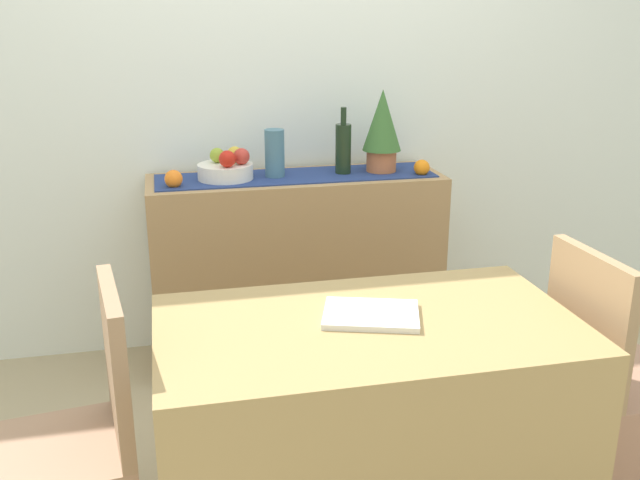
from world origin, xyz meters
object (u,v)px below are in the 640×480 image
potted_plant (382,128)px  dining_table (366,432)px  fruit_bowl (225,171)px  wine_bottle (343,148)px  ceramic_vase (275,154)px  chair_by_corner (616,426)px  open_book (371,314)px  sideboard_console (297,268)px

potted_plant → dining_table: 1.54m
fruit_bowl → potted_plant: (0.72, 0.00, 0.17)m
wine_bottle → ceramic_vase: size_ratio=1.41×
fruit_bowl → dining_table: fruit_bowl is taller
dining_table → chair_by_corner: bearing=-0.1°
open_book → dining_table: bearing=-99.7°
ceramic_vase → open_book: (0.08, -1.26, -0.24)m
wine_bottle → chair_by_corner: wine_bottle is taller
dining_table → ceramic_vase: bearing=92.8°
potted_plant → ceramic_vase: bearing=180.0°
dining_table → chair_by_corner: (0.88, -0.00, -0.10)m
fruit_bowl → open_book: fruit_bowl is taller
sideboard_console → wine_bottle: wine_bottle is taller
potted_plant → dining_table: size_ratio=0.31×
sideboard_console → open_book: bearing=-90.8°
wine_bottle → open_book: 1.30m
potted_plant → wine_bottle: bearing=180.0°
fruit_bowl → ceramic_vase: size_ratio=1.12×
potted_plant → chair_by_corner: (0.44, -1.29, -0.82)m
chair_by_corner → open_book: bearing=177.8°
fruit_bowl → chair_by_corner: size_ratio=0.27×
dining_table → chair_by_corner: chair_by_corner is taller
fruit_bowl → chair_by_corner: bearing=-47.9°
fruit_bowl → potted_plant: potted_plant is taller
ceramic_vase → potted_plant: (0.50, 0.00, 0.10)m
fruit_bowl → chair_by_corner: fruit_bowl is taller
fruit_bowl → open_book: size_ratio=0.87×
dining_table → open_book: 0.38m
ceramic_vase → chair_by_corner: bearing=-53.8°
wine_bottle → open_book: wine_bottle is taller
sideboard_console → ceramic_vase: (-0.10, 0.00, 0.55)m
open_book → potted_plant: bearing=89.4°
sideboard_console → chair_by_corner: size_ratio=1.49×
sideboard_console → dining_table: bearing=-91.5°
ceramic_vase → open_book: ceramic_vase is taller
wine_bottle → dining_table: size_ratio=0.25×
sideboard_console → fruit_bowl: (-0.32, 0.00, 0.48)m
wine_bottle → potted_plant: (0.18, 0.00, 0.09)m
potted_plant → chair_by_corner: size_ratio=0.42×
wine_bottle → dining_table: 1.46m
sideboard_console → dining_table: (-0.03, -1.29, -0.07)m
sideboard_console → wine_bottle: (0.22, 0.00, 0.56)m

